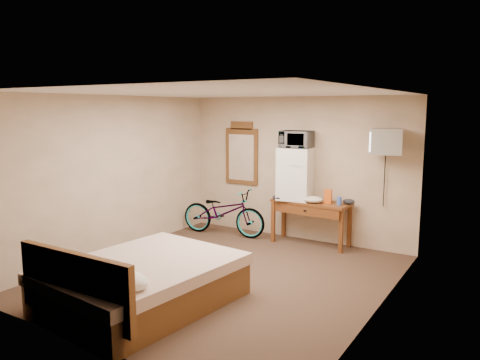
{
  "coord_description": "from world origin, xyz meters",
  "views": [
    {
      "loc": [
        3.44,
        -5.16,
        2.3
      ],
      "look_at": [
        -0.19,
        0.71,
        1.24
      ],
      "focal_mm": 35.0,
      "sensor_mm": 36.0,
      "label": 1
    }
  ],
  "objects_px": {
    "desk": "(310,209)",
    "bed": "(139,283)",
    "microwave": "(296,139)",
    "bicycle": "(223,212)",
    "wall_mirror": "(242,154)",
    "mini_fridge": "(296,174)",
    "crt_television": "(386,142)",
    "blue_cup": "(339,201)"
  },
  "relations": [
    {
      "from": "mini_fridge",
      "to": "microwave",
      "type": "bearing_deg",
      "value": 56.24
    },
    {
      "from": "microwave",
      "to": "crt_television",
      "type": "distance_m",
      "value": 1.5
    },
    {
      "from": "bicycle",
      "to": "desk",
      "type": "bearing_deg",
      "value": -88.75
    },
    {
      "from": "desk",
      "to": "blue_cup",
      "type": "distance_m",
      "value": 0.55
    },
    {
      "from": "mini_fridge",
      "to": "bicycle",
      "type": "relative_size",
      "value": 0.55
    },
    {
      "from": "desk",
      "to": "crt_television",
      "type": "height_order",
      "value": "crt_television"
    },
    {
      "from": "mini_fridge",
      "to": "desk",
      "type": "bearing_deg",
      "value": -9.28
    },
    {
      "from": "microwave",
      "to": "bicycle",
      "type": "distance_m",
      "value": 1.9
    },
    {
      "from": "blue_cup",
      "to": "mini_fridge",
      "type": "bearing_deg",
      "value": 175.58
    },
    {
      "from": "wall_mirror",
      "to": "bicycle",
      "type": "relative_size",
      "value": 0.72
    },
    {
      "from": "mini_fridge",
      "to": "bed",
      "type": "relative_size",
      "value": 0.39
    },
    {
      "from": "microwave",
      "to": "bed",
      "type": "distance_m",
      "value": 3.75
    },
    {
      "from": "desk",
      "to": "bed",
      "type": "distance_m",
      "value": 3.46
    },
    {
      "from": "microwave",
      "to": "wall_mirror",
      "type": "height_order",
      "value": "wall_mirror"
    },
    {
      "from": "mini_fridge",
      "to": "bicycle",
      "type": "bearing_deg",
      "value": -167.64
    },
    {
      "from": "desk",
      "to": "bicycle",
      "type": "xyz_separation_m",
      "value": [
        -1.6,
        -0.24,
        -0.2
      ]
    },
    {
      "from": "mini_fridge",
      "to": "wall_mirror",
      "type": "relative_size",
      "value": 0.76
    },
    {
      "from": "blue_cup",
      "to": "wall_mirror",
      "type": "bearing_deg",
      "value": 171.98
    },
    {
      "from": "mini_fridge",
      "to": "bed",
      "type": "xyz_separation_m",
      "value": [
        -0.39,
        -3.42,
        -0.9
      ]
    },
    {
      "from": "wall_mirror",
      "to": "bed",
      "type": "bearing_deg",
      "value": -77.14
    },
    {
      "from": "microwave",
      "to": "wall_mirror",
      "type": "bearing_deg",
      "value": 167.7
    },
    {
      "from": "microwave",
      "to": "blue_cup",
      "type": "relative_size",
      "value": 3.82
    },
    {
      "from": "bicycle",
      "to": "bed",
      "type": "xyz_separation_m",
      "value": [
        0.91,
        -3.13,
        -0.13
      ]
    },
    {
      "from": "crt_television",
      "to": "bed",
      "type": "distance_m",
      "value": 4.16
    },
    {
      "from": "wall_mirror",
      "to": "bed",
      "type": "relative_size",
      "value": 0.51
    },
    {
      "from": "desk",
      "to": "mini_fridge",
      "type": "height_order",
      "value": "mini_fridge"
    },
    {
      "from": "microwave",
      "to": "blue_cup",
      "type": "xyz_separation_m",
      "value": [
        0.81,
        -0.06,
        -0.96
      ]
    },
    {
      "from": "microwave",
      "to": "crt_television",
      "type": "bearing_deg",
      "value": -3.0
    },
    {
      "from": "desk",
      "to": "bicycle",
      "type": "relative_size",
      "value": 0.83
    },
    {
      "from": "microwave",
      "to": "bicycle",
      "type": "relative_size",
      "value": 0.32
    },
    {
      "from": "desk",
      "to": "bed",
      "type": "xyz_separation_m",
      "value": [
        -0.69,
        -3.37,
        -0.33
      ]
    },
    {
      "from": "desk",
      "to": "bicycle",
      "type": "bearing_deg",
      "value": -171.61
    },
    {
      "from": "blue_cup",
      "to": "wall_mirror",
      "type": "height_order",
      "value": "wall_mirror"
    },
    {
      "from": "desk",
      "to": "wall_mirror",
      "type": "bearing_deg",
      "value": 169.84
    },
    {
      "from": "microwave",
      "to": "crt_television",
      "type": "height_order",
      "value": "crt_television"
    },
    {
      "from": "mini_fridge",
      "to": "wall_mirror",
      "type": "height_order",
      "value": "wall_mirror"
    },
    {
      "from": "mini_fridge",
      "to": "bicycle",
      "type": "xyz_separation_m",
      "value": [
        -1.3,
        -0.28,
        -0.77
      ]
    },
    {
      "from": "desk",
      "to": "microwave",
      "type": "relative_size",
      "value": 2.61
    },
    {
      "from": "desk",
      "to": "mini_fridge",
      "type": "bearing_deg",
      "value": 170.72
    },
    {
      "from": "microwave",
      "to": "bed",
      "type": "bearing_deg",
      "value": -98.39
    },
    {
      "from": "bed",
      "to": "crt_television",
      "type": "bearing_deg",
      "value": 60.97
    },
    {
      "from": "mini_fridge",
      "to": "bed",
      "type": "height_order",
      "value": "mini_fridge"
    }
  ]
}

